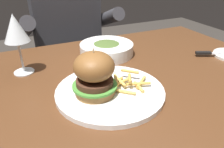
# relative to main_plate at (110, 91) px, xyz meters

# --- Properties ---
(dining_table) EXTENTS (1.26, 0.81, 0.74)m
(dining_table) POSITION_rel_main_plate_xyz_m (0.04, 0.07, -0.10)
(dining_table) COLOR #56331C
(dining_table) RESTS_ON ground
(main_plate) EXTENTS (0.31, 0.31, 0.01)m
(main_plate) POSITION_rel_main_plate_xyz_m (0.00, 0.00, 0.00)
(main_plate) COLOR white
(main_plate) RESTS_ON dining_table
(burger_sandwich) EXTENTS (0.12, 0.12, 0.13)m
(burger_sandwich) POSITION_rel_main_plate_xyz_m (-0.05, -0.00, 0.07)
(burger_sandwich) COLOR #9E6B38
(burger_sandwich) RESTS_ON main_plate
(fries_pile) EXTENTS (0.13, 0.11, 0.03)m
(fries_pile) POSITION_rel_main_plate_xyz_m (0.05, -0.01, 0.02)
(fries_pile) COLOR gold
(fries_pile) RESTS_ON main_plate
(wine_glass) EXTENTS (0.08, 0.08, 0.20)m
(wine_glass) POSITION_rel_main_plate_xyz_m (-0.21, 0.24, 0.14)
(wine_glass) COLOR silver
(wine_glass) RESTS_ON dining_table
(table_knife) EXTENTS (0.22, 0.11, 0.01)m
(table_knife) POSITION_rel_main_plate_xyz_m (0.51, 0.06, 0.01)
(table_knife) COLOR silver
(table_knife) RESTS_ON bread_plate
(butter_dish) EXTENTS (0.07, 0.06, 0.04)m
(butter_dish) POSITION_rel_main_plate_xyz_m (0.14, 0.22, 0.00)
(butter_dish) COLOR white
(butter_dish) RESTS_ON dining_table
(soup_bowl) EXTENTS (0.21, 0.21, 0.05)m
(soup_bowl) POSITION_rel_main_plate_xyz_m (0.11, 0.27, 0.02)
(soup_bowl) COLOR white
(soup_bowl) RESTS_ON dining_table
(diner_person) EXTENTS (0.51, 0.36, 1.18)m
(diner_person) POSITION_rel_main_plate_xyz_m (0.06, 0.75, -0.18)
(diner_person) COLOR #282833
(diner_person) RESTS_ON ground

